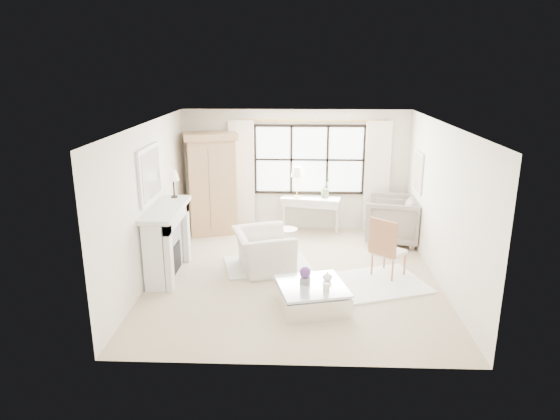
# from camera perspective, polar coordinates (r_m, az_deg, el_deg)

# --- Properties ---
(floor) EXTENTS (5.50, 5.50, 0.00)m
(floor) POSITION_cam_1_polar(r_m,az_deg,el_deg) (8.99, 1.57, -7.55)
(floor) COLOR #BCA98B
(floor) RESTS_ON ground
(ceiling) EXTENTS (5.50, 5.50, 0.00)m
(ceiling) POSITION_cam_1_polar(r_m,az_deg,el_deg) (8.27, 1.72, 9.81)
(ceiling) COLOR white
(ceiling) RESTS_ON ground
(wall_back) EXTENTS (5.00, 0.00, 5.00)m
(wall_back) POSITION_cam_1_polar(r_m,az_deg,el_deg) (11.21, 1.80, 4.54)
(wall_back) COLOR silver
(wall_back) RESTS_ON ground
(wall_front) EXTENTS (5.00, 0.00, 5.00)m
(wall_front) POSITION_cam_1_polar(r_m,az_deg,el_deg) (5.93, 1.33, -6.38)
(wall_front) COLOR silver
(wall_front) RESTS_ON ground
(wall_left) EXTENTS (0.00, 5.50, 5.50)m
(wall_left) POSITION_cam_1_polar(r_m,az_deg,el_deg) (8.91, -14.65, 0.91)
(wall_left) COLOR silver
(wall_left) RESTS_ON ground
(wall_right) EXTENTS (0.00, 5.50, 5.50)m
(wall_right) POSITION_cam_1_polar(r_m,az_deg,el_deg) (8.87, 18.01, 0.56)
(wall_right) COLOR white
(wall_right) RESTS_ON ground
(window_pane) EXTENTS (2.40, 0.02, 1.50)m
(window_pane) POSITION_cam_1_polar(r_m,az_deg,el_deg) (11.14, 3.37, 5.76)
(window_pane) COLOR white
(window_pane) RESTS_ON wall_back
(window_frame) EXTENTS (2.50, 0.04, 1.50)m
(window_frame) POSITION_cam_1_polar(r_m,az_deg,el_deg) (11.13, 3.37, 5.75)
(window_frame) COLOR black
(window_frame) RESTS_ON wall_back
(curtain_rod) EXTENTS (3.30, 0.04, 0.04)m
(curtain_rod) POSITION_cam_1_polar(r_m,az_deg,el_deg) (10.95, 3.45, 10.18)
(curtain_rod) COLOR #B08D3D
(curtain_rod) RESTS_ON wall_back
(curtain_left) EXTENTS (0.55, 0.10, 2.47)m
(curtain_left) POSITION_cam_1_polar(r_m,az_deg,el_deg) (11.21, -4.37, 3.90)
(curtain_left) COLOR white
(curtain_left) RESTS_ON ground
(curtain_right) EXTENTS (0.55, 0.10, 2.47)m
(curtain_right) POSITION_cam_1_polar(r_m,az_deg,el_deg) (11.27, 11.01, 3.71)
(curtain_right) COLOR white
(curtain_right) RESTS_ON ground
(fireplace) EXTENTS (0.58, 1.66, 1.26)m
(fireplace) POSITION_cam_1_polar(r_m,az_deg,el_deg) (9.06, -12.96, -3.38)
(fireplace) COLOR silver
(fireplace) RESTS_ON ground
(mirror_frame) EXTENTS (0.05, 1.15, 0.95)m
(mirror_frame) POSITION_cam_1_polar(r_m,az_deg,el_deg) (8.79, -14.69, 3.99)
(mirror_frame) COLOR silver
(mirror_frame) RESTS_ON wall_left
(mirror_glass) EXTENTS (0.02, 1.00, 0.80)m
(mirror_glass) POSITION_cam_1_polar(r_m,az_deg,el_deg) (8.78, -14.50, 3.99)
(mirror_glass) COLOR silver
(mirror_glass) RESTS_ON wall_left
(art_frame) EXTENTS (0.04, 0.62, 0.82)m
(art_frame) POSITION_cam_1_polar(r_m,az_deg,el_deg) (10.42, 15.51, 4.17)
(art_frame) COLOR white
(art_frame) RESTS_ON wall_right
(art_canvas) EXTENTS (0.01, 0.52, 0.72)m
(art_canvas) POSITION_cam_1_polar(r_m,az_deg,el_deg) (10.41, 15.41, 4.17)
(art_canvas) COLOR #C1AC96
(art_canvas) RESTS_ON wall_right
(mantel_lamp) EXTENTS (0.22, 0.22, 0.51)m
(mantel_lamp) POSITION_cam_1_polar(r_m,az_deg,el_deg) (9.37, -12.12, 3.74)
(mantel_lamp) COLOR black
(mantel_lamp) RESTS_ON fireplace
(armoire) EXTENTS (1.27, 0.98, 2.24)m
(armoire) POSITION_cam_1_polar(r_m,az_deg,el_deg) (11.02, -7.81, 3.07)
(armoire) COLOR tan
(armoire) RESTS_ON floor
(console_table) EXTENTS (1.36, 0.68, 0.80)m
(console_table) POSITION_cam_1_polar(r_m,az_deg,el_deg) (11.18, 3.48, -0.53)
(console_table) COLOR silver
(console_table) RESTS_ON floor
(console_lamp) EXTENTS (0.28, 0.28, 0.69)m
(console_lamp) POSITION_cam_1_polar(r_m,az_deg,el_deg) (10.93, 1.97, 4.28)
(console_lamp) COLOR gold
(console_lamp) RESTS_ON console_table
(orchid_plant) EXTENTS (0.32, 0.32, 0.46)m
(orchid_plant) POSITION_cam_1_polar(r_m,az_deg,el_deg) (11.04, 5.27, 2.58)
(orchid_plant) COLOR #637D53
(orchid_plant) RESTS_ON console_table
(side_table) EXTENTS (0.40, 0.40, 0.51)m
(side_table) POSITION_cam_1_polar(r_m,az_deg,el_deg) (9.93, 0.85, -3.13)
(side_table) COLOR silver
(side_table) RESTS_ON floor
(rug_left) EXTENTS (1.77, 1.44, 0.03)m
(rug_left) POSITION_cam_1_polar(r_m,az_deg,el_deg) (9.44, -1.43, -6.26)
(rug_left) COLOR silver
(rug_left) RESTS_ON floor
(rug_right) EXTENTS (2.02, 1.75, 0.03)m
(rug_right) POSITION_cam_1_polar(r_m,az_deg,el_deg) (8.81, 10.62, -8.25)
(rug_right) COLOR white
(rug_right) RESTS_ON floor
(club_armchair) EXTENTS (1.27, 1.36, 0.73)m
(club_armchair) POSITION_cam_1_polar(r_m,az_deg,el_deg) (9.14, -1.91, -4.66)
(club_armchair) COLOR beige
(club_armchair) RESTS_ON floor
(wingback_chair) EXTENTS (1.28, 1.26, 0.98)m
(wingback_chair) POSITION_cam_1_polar(r_m,az_deg,el_deg) (10.76, 12.74, -1.09)
(wingback_chair) COLOR gray
(wingback_chair) RESTS_ON floor
(french_chair) EXTENTS (0.68, 0.68, 1.08)m
(french_chair) POSITION_cam_1_polar(r_m,az_deg,el_deg) (9.05, 12.21, -5.62)
(french_chair) COLOR #A66A45
(french_chair) RESTS_ON floor
(coffee_table) EXTENTS (1.21, 1.21, 0.38)m
(coffee_table) POSITION_cam_1_polar(r_m,az_deg,el_deg) (7.85, 3.64, -9.84)
(coffee_table) COLOR white
(coffee_table) RESTS_ON floor
(planter_box) EXTENTS (0.16, 0.16, 0.11)m
(planter_box) POSITION_cam_1_polar(r_m,az_deg,el_deg) (7.77, 2.88, -8.06)
(planter_box) COLOR slate
(planter_box) RESTS_ON coffee_table
(planter_flowers) EXTENTS (0.17, 0.17, 0.17)m
(planter_flowers) POSITION_cam_1_polar(r_m,az_deg,el_deg) (7.71, 2.89, -7.12)
(planter_flowers) COLOR #532C70
(planter_flowers) RESTS_ON planter_box
(pillar_candle) EXTENTS (0.10, 0.10, 0.12)m
(pillar_candle) POSITION_cam_1_polar(r_m,az_deg,el_deg) (7.56, 5.31, -8.77)
(pillar_candle) COLOR silver
(pillar_candle) RESTS_ON coffee_table
(coffee_vase) EXTENTS (0.16, 0.16, 0.15)m
(coffee_vase) POSITION_cam_1_polar(r_m,az_deg,el_deg) (7.89, 5.44, -7.54)
(coffee_vase) COLOR silver
(coffee_vase) RESTS_ON coffee_table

